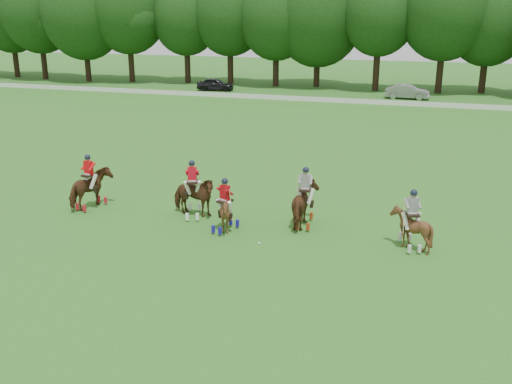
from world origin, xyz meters
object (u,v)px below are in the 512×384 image
(car_mid, at_px, (407,92))
(polo_red_b, at_px, (193,196))
(polo_red_c, at_px, (225,213))
(polo_stripe_a, at_px, (305,205))
(polo_ball, at_px, (259,243))
(polo_stripe_b, at_px, (411,228))
(polo_red_a, at_px, (90,189))
(car_left, at_px, (215,84))

(car_mid, height_order, polo_red_b, polo_red_b)
(polo_red_c, bearing_deg, car_mid, 83.57)
(polo_stripe_a, height_order, polo_ball, polo_stripe_a)
(polo_red_b, xyz_separation_m, polo_red_c, (1.91, -1.19, -0.13))
(polo_stripe_a, relative_size, polo_stripe_b, 1.09)
(car_mid, bearing_deg, polo_ball, 177.43)
(polo_red_a, relative_size, polo_stripe_b, 1.08)
(polo_red_b, relative_size, polo_stripe_a, 0.99)
(car_mid, relative_size, polo_red_b, 1.75)
(polo_red_b, distance_m, polo_stripe_a, 4.76)
(polo_ball, bearing_deg, polo_red_a, 168.57)
(polo_red_c, xyz_separation_m, polo_stripe_b, (7.04, 0.48, 0.03))
(polo_red_a, height_order, polo_ball, polo_red_a)
(car_left, height_order, car_mid, car_mid)
(car_left, height_order, polo_stripe_a, polo_stripe_a)
(car_left, xyz_separation_m, polo_red_b, (14.26, -38.18, 0.21))
(polo_red_c, bearing_deg, car_left, 112.32)
(polo_red_a, relative_size, polo_stripe_a, 0.98)
(polo_red_b, relative_size, polo_ball, 27.27)
(polo_red_a, xyz_separation_m, polo_stripe_b, (13.69, -0.34, -0.09))
(polo_red_a, bearing_deg, car_left, 103.86)
(polo_stripe_a, bearing_deg, car_mid, 87.58)
(car_mid, height_order, polo_ball, car_mid)
(car_left, bearing_deg, polo_stripe_b, -156.28)
(car_mid, height_order, polo_red_c, polo_red_c)
(polo_red_a, height_order, polo_stripe_a, polo_stripe_a)
(polo_stripe_b, bearing_deg, car_left, 120.82)
(polo_stripe_b, bearing_deg, car_mid, 93.84)
(car_left, relative_size, polo_ball, 44.86)
(car_left, distance_m, car_mid, 20.60)
(polo_red_a, xyz_separation_m, polo_red_b, (4.74, 0.37, 0.01))
(polo_red_b, xyz_separation_m, polo_stripe_a, (4.74, 0.35, 0.01))
(polo_stripe_b, bearing_deg, polo_ball, -165.88)
(car_left, bearing_deg, polo_stripe_a, -160.44)
(polo_red_a, relative_size, polo_red_c, 1.11)
(car_left, relative_size, polo_red_c, 1.85)
(polo_red_a, height_order, polo_red_c, polo_red_a)
(polo_red_a, bearing_deg, car_mid, 73.97)
(car_left, distance_m, polo_stripe_b, 45.29)
(car_left, distance_m, polo_red_b, 40.76)
(polo_red_b, height_order, polo_stripe_b, polo_red_b)
(polo_red_b, distance_m, polo_red_c, 2.25)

